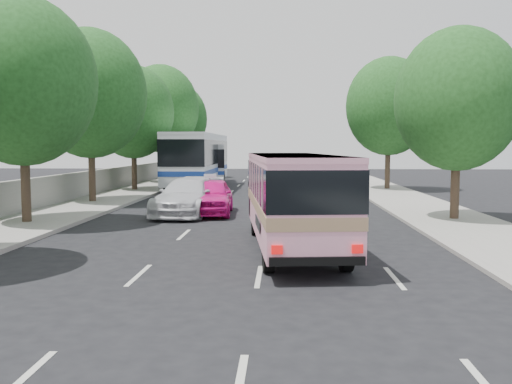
# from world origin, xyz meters

# --- Properties ---
(ground) EXTENTS (120.00, 120.00, 0.00)m
(ground) POSITION_xyz_m (0.00, 0.00, 0.00)
(ground) COLOR black
(ground) RESTS_ON ground
(sidewalk_left) EXTENTS (4.00, 90.00, 0.15)m
(sidewalk_left) POSITION_xyz_m (-8.50, 20.00, 0.07)
(sidewalk_left) COLOR #9E998E
(sidewalk_left) RESTS_ON ground
(sidewalk_right) EXTENTS (4.00, 90.00, 0.12)m
(sidewalk_right) POSITION_xyz_m (8.50, 20.00, 0.06)
(sidewalk_right) COLOR #9E998E
(sidewalk_right) RESTS_ON ground
(low_wall) EXTENTS (0.30, 90.00, 1.50)m
(low_wall) POSITION_xyz_m (-10.30, 20.00, 0.90)
(low_wall) COLOR #9E998E
(low_wall) RESTS_ON sidewalk_left
(tree_left_b) EXTENTS (5.70, 5.70, 8.88)m
(tree_left_b) POSITION_xyz_m (-8.42, 5.94, 5.82)
(tree_left_b) COLOR #38281E
(tree_left_b) RESTS_ON ground
(tree_left_c) EXTENTS (6.00, 6.00, 9.35)m
(tree_left_c) POSITION_xyz_m (-8.62, 13.94, 6.12)
(tree_left_c) COLOR #38281E
(tree_left_c) RESTS_ON ground
(tree_left_d) EXTENTS (5.52, 5.52, 8.60)m
(tree_left_d) POSITION_xyz_m (-8.52, 21.94, 5.63)
(tree_left_d) COLOR #38281E
(tree_left_d) RESTS_ON ground
(tree_left_e) EXTENTS (6.30, 6.30, 9.82)m
(tree_left_e) POSITION_xyz_m (-8.42, 29.94, 6.43)
(tree_left_e) COLOR #38281E
(tree_left_e) RESTS_ON ground
(tree_left_f) EXTENTS (5.88, 5.88, 9.16)m
(tree_left_f) POSITION_xyz_m (-8.62, 37.94, 6.00)
(tree_left_f) COLOR #38281E
(tree_left_f) RESTS_ON ground
(tree_right_near) EXTENTS (5.10, 5.10, 7.95)m
(tree_right_near) POSITION_xyz_m (8.78, 7.94, 5.20)
(tree_right_near) COLOR #38281E
(tree_right_near) RESTS_ON ground
(tree_right_far) EXTENTS (6.00, 6.00, 9.35)m
(tree_right_far) POSITION_xyz_m (9.08, 23.94, 6.12)
(tree_right_far) COLOR #38281E
(tree_right_far) RESTS_ON ground
(pink_bus) EXTENTS (3.20, 9.13, 2.85)m
(pink_bus) POSITION_xyz_m (1.86, 1.55, 1.77)
(pink_bus) COLOR pink
(pink_bus) RESTS_ON ground
(pink_taxi) EXTENTS (2.20, 4.95, 1.65)m
(pink_taxi) POSITION_xyz_m (-1.73, 9.81, 0.83)
(pink_taxi) COLOR #F11492
(pink_taxi) RESTS_ON ground
(white_pickup) EXTENTS (2.96, 5.92, 1.65)m
(white_pickup) POSITION_xyz_m (-2.69, 9.53, 0.83)
(white_pickup) COLOR silver
(white_pickup) RESTS_ON ground
(tour_coach_front) EXTENTS (2.87, 13.25, 3.97)m
(tour_coach_front) POSITION_xyz_m (-4.50, 24.06, 2.39)
(tour_coach_front) COLOR silver
(tour_coach_front) RESTS_ON ground
(tour_coach_rear) EXTENTS (3.75, 11.03, 3.24)m
(tour_coach_rear) POSITION_xyz_m (-4.50, 29.46, 1.95)
(tour_coach_rear) COLOR silver
(tour_coach_rear) RESTS_ON ground
(taxi_roof_sign) EXTENTS (0.56, 0.21, 0.18)m
(taxi_roof_sign) POSITION_xyz_m (-1.73, 9.81, 1.74)
(taxi_roof_sign) COLOR silver
(taxi_roof_sign) RESTS_ON pink_taxi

